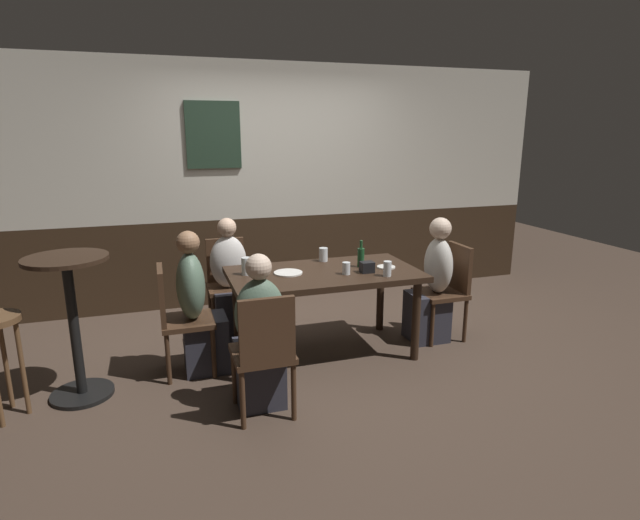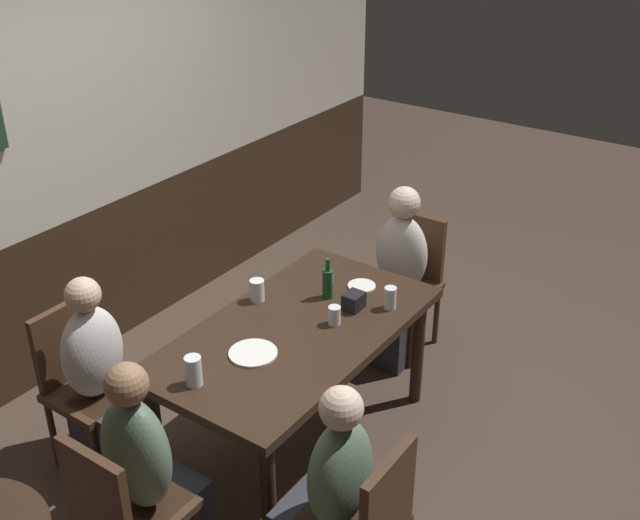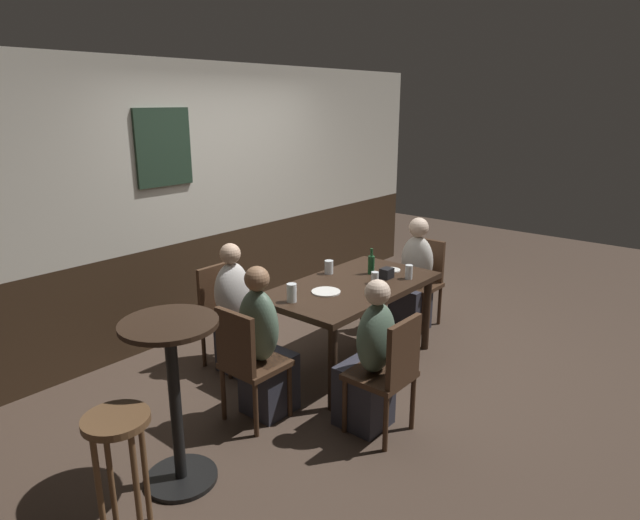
# 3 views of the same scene
# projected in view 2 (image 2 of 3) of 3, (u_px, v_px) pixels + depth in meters

# --- Properties ---
(ground_plane) EXTENTS (12.00, 12.00, 0.00)m
(ground_plane) POSITION_uv_depth(u_px,v_px,m) (298.00, 441.00, 4.26)
(ground_plane) COLOR #423328
(wall_back) EXTENTS (6.40, 0.13, 2.60)m
(wall_back) POSITION_uv_depth(u_px,v_px,m) (66.00, 159.00, 4.48)
(wall_back) COLOR #332316
(wall_back) RESTS_ON ground_plane
(dining_table) EXTENTS (1.58, 0.87, 0.74)m
(dining_table) POSITION_uv_depth(u_px,v_px,m) (296.00, 342.00, 3.95)
(dining_table) COLOR black
(dining_table) RESTS_ON ground_plane
(chair_head_west) EXTENTS (0.40, 0.40, 0.88)m
(chair_head_west) POSITION_uv_depth(u_px,v_px,m) (121.00, 510.00, 3.15)
(chair_head_west) COLOR #422B1C
(chair_head_west) RESTS_ON ground_plane
(chair_left_far) EXTENTS (0.40, 0.40, 0.88)m
(chair_left_far) POSITION_uv_depth(u_px,v_px,m) (83.00, 377.00, 3.95)
(chair_left_far) COLOR #422B1C
(chair_left_far) RESTS_ON ground_plane
(chair_head_east) EXTENTS (0.40, 0.40, 0.88)m
(chair_head_east) POSITION_uv_depth(u_px,v_px,m) (409.00, 275.00, 4.90)
(chair_head_east) COLOR #422B1C
(chair_head_east) RESTS_ON ground_plane
(person_head_west) EXTENTS (0.37, 0.34, 1.15)m
(person_head_west) POSITION_uv_depth(u_px,v_px,m) (151.00, 489.00, 3.28)
(person_head_west) COLOR #2D2D38
(person_head_west) RESTS_ON ground_plane
(person_left_far) EXTENTS (0.34, 0.37, 1.11)m
(person_left_far) POSITION_uv_depth(u_px,v_px,m) (105.00, 394.00, 3.88)
(person_left_far) COLOR #2D2D38
(person_left_far) RESTS_ON ground_plane
(person_head_east) EXTENTS (0.37, 0.34, 1.14)m
(person_head_east) POSITION_uv_depth(u_px,v_px,m) (396.00, 288.00, 4.79)
(person_head_east) COLOR #2D2D38
(person_head_east) RESTS_ON ground_plane
(person_left_near) EXTENTS (0.34, 0.37, 1.11)m
(person_left_near) POSITION_uv_depth(u_px,v_px,m) (330.00, 511.00, 3.19)
(person_left_near) COLOR #2D2D38
(person_left_near) RESTS_ON ground_plane
(tumbler_short) EXTENTS (0.08, 0.08, 0.15)m
(tumbler_short) POSITION_uv_depth(u_px,v_px,m) (194.00, 373.00, 3.47)
(tumbler_short) COLOR silver
(tumbler_short) RESTS_ON dining_table
(beer_glass_tall) EXTENTS (0.08, 0.08, 0.12)m
(beer_glass_tall) POSITION_uv_depth(u_px,v_px,m) (257.00, 291.00, 4.13)
(beer_glass_tall) COLOR silver
(beer_glass_tall) RESTS_ON dining_table
(pint_glass_pale) EXTENTS (0.07, 0.07, 0.12)m
(pint_glass_pale) POSITION_uv_depth(u_px,v_px,m) (390.00, 299.00, 4.06)
(pint_glass_pale) COLOR silver
(pint_glass_pale) RESTS_ON dining_table
(pint_glass_stout) EXTENTS (0.07, 0.07, 0.10)m
(pint_glass_stout) POSITION_uv_depth(u_px,v_px,m) (334.00, 317.00, 3.93)
(pint_glass_stout) COLOR silver
(pint_glass_stout) RESTS_ON dining_table
(beer_bottle_green) EXTENTS (0.06, 0.06, 0.23)m
(beer_bottle_green) POSITION_uv_depth(u_px,v_px,m) (328.00, 283.00, 4.15)
(beer_bottle_green) COLOR #194723
(beer_bottle_green) RESTS_ON dining_table
(plate_white_large) EXTENTS (0.24, 0.24, 0.01)m
(plate_white_large) POSITION_uv_depth(u_px,v_px,m) (253.00, 353.00, 3.71)
(plate_white_large) COLOR white
(plate_white_large) RESTS_ON dining_table
(plate_white_small) EXTENTS (0.16, 0.16, 0.01)m
(plate_white_small) POSITION_uv_depth(u_px,v_px,m) (362.00, 286.00, 4.28)
(plate_white_small) COLOR white
(plate_white_small) RESTS_ON dining_table
(condiment_caddy) EXTENTS (0.11, 0.09, 0.09)m
(condiment_caddy) POSITION_uv_depth(u_px,v_px,m) (354.00, 301.00, 4.06)
(condiment_caddy) COLOR black
(condiment_caddy) RESTS_ON dining_table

